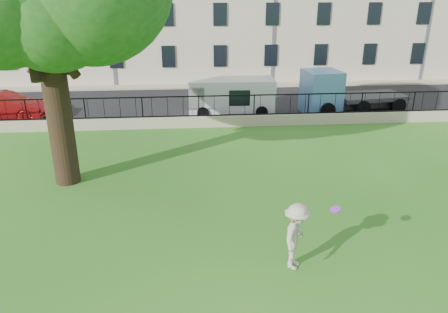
{
  "coord_description": "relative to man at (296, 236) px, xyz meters",
  "views": [
    {
      "loc": [
        -0.53,
        -10.78,
        7.27
      ],
      "look_at": [
        0.66,
        3.5,
        1.59
      ],
      "focal_mm": 35.0,
      "sensor_mm": 36.0,
      "label": 1
    }
  ],
  "objects": [
    {
      "name": "ground",
      "position": [
        -2.24,
        0.88,
        -0.95
      ],
      "size": [
        120.0,
        120.0,
        0.0
      ],
      "primitive_type": "plane",
      "color": "#1D5E16",
      "rests_on": "ground"
    },
    {
      "name": "white_van",
      "position": [
        -0.24,
        15.29,
        0.1
      ],
      "size": [
        5.06,
        2.1,
        2.1
      ],
      "primitive_type": "cube",
      "rotation": [
        0.0,
        0.0,
        -0.03
      ],
      "color": "silver",
      "rests_on": "street"
    },
    {
      "name": "blue_truck",
      "position": [
        7.11,
        15.28,
        0.32
      ],
      "size": [
        6.33,
        2.97,
        2.55
      ],
      "primitive_type": "cube",
      "rotation": [
        0.0,
        0.0,
        0.14
      ],
      "color": "#5082BD",
      "rests_on": "street"
    },
    {
      "name": "red_sedan",
      "position": [
        -13.24,
        15.28,
        -0.19
      ],
      "size": [
        4.75,
        1.93,
        1.53
      ],
      "primitive_type": "imported",
      "rotation": [
        0.0,
        0.0,
        1.5
      ],
      "color": "#9F1315",
      "rests_on": "street"
    },
    {
      "name": "retaining_wall",
      "position": [
        -2.24,
        12.88,
        -0.65
      ],
      "size": [
        50.0,
        0.4,
        0.6
      ],
      "primitive_type": "cube",
      "color": "gray",
      "rests_on": "ground"
    },
    {
      "name": "sidewalk",
      "position": [
        -2.24,
        22.78,
        -0.89
      ],
      "size": [
        60.0,
        1.4,
        0.12
      ],
      "primitive_type": "cube",
      "color": "gray",
      "rests_on": "ground"
    },
    {
      "name": "street",
      "position": [
        -2.24,
        17.58,
        -0.95
      ],
      "size": [
        60.0,
        9.0,
        0.01
      ],
      "primitive_type": "cube",
      "color": "black",
      "rests_on": "ground"
    },
    {
      "name": "man",
      "position": [
        0.0,
        0.0,
        0.0
      ],
      "size": [
        1.2,
        1.42,
        1.91
      ],
      "primitive_type": "imported",
      "rotation": [
        0.0,
        0.0,
        1.08
      ],
      "color": "#B6AF94",
      "rests_on": "ground"
    },
    {
      "name": "frisbee",
      "position": [
        1.03,
        0.05,
        0.75
      ],
      "size": [
        0.34,
        0.35,
        0.12
      ],
      "primitive_type": "cylinder",
      "rotation": [
        0.21,
        -0.14,
        -0.34
      ],
      "color": "#A425D1"
    },
    {
      "name": "iron_railing",
      "position": [
        -2.24,
        12.88,
        0.2
      ],
      "size": [
        50.0,
        0.05,
        1.13
      ],
      "color": "black",
      "rests_on": "retaining_wall"
    }
  ]
}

